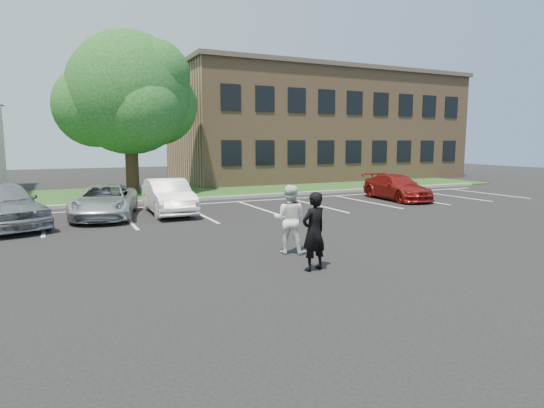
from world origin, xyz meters
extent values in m
plane|color=black|center=(0.00, 0.00, 0.00)|extent=(90.00, 90.00, 0.00)
cube|color=gray|center=(0.00, 12.00, 0.07)|extent=(40.00, 0.30, 0.15)
cube|color=#284F19|center=(0.00, 16.00, 0.04)|extent=(44.00, 8.00, 0.08)
cube|color=silver|center=(-5.60, 8.00, 0.01)|extent=(0.12, 5.20, 0.01)
cube|color=silver|center=(-2.80, 8.00, 0.01)|extent=(0.12, 5.20, 0.01)
cube|color=silver|center=(0.00, 8.00, 0.01)|extent=(0.12, 5.20, 0.01)
cube|color=silver|center=(2.80, 8.00, 0.01)|extent=(0.12, 5.20, 0.01)
cube|color=silver|center=(5.60, 8.00, 0.01)|extent=(0.12, 5.20, 0.01)
cube|color=silver|center=(8.40, 8.00, 0.01)|extent=(0.12, 5.20, 0.01)
cube|color=silver|center=(11.20, 8.00, 0.01)|extent=(0.12, 5.20, 0.01)
cube|color=silver|center=(14.00, 8.00, 0.01)|extent=(0.12, 5.20, 0.01)
cube|color=silver|center=(16.80, 8.00, 0.01)|extent=(0.12, 5.20, 0.01)
cube|color=silver|center=(1.40, 10.70, 0.01)|extent=(34.00, 0.12, 0.01)
cube|color=#8C684B|center=(14.00, 22.00, 4.00)|extent=(22.00, 10.00, 8.00)
cube|color=#50443C|center=(14.00, 22.00, 8.15)|extent=(22.40, 10.40, 0.30)
cube|color=black|center=(4.80, 16.97, 2.20)|extent=(1.30, 0.06, 1.60)
cube|color=black|center=(4.80, 16.97, 5.60)|extent=(1.30, 0.06, 1.60)
cube|color=black|center=(7.10, 16.97, 2.20)|extent=(1.30, 0.06, 1.60)
cube|color=black|center=(7.10, 16.97, 5.60)|extent=(1.30, 0.06, 1.60)
cube|color=black|center=(9.40, 16.97, 2.20)|extent=(1.30, 0.06, 1.60)
cube|color=black|center=(9.40, 16.97, 5.60)|extent=(1.30, 0.06, 1.60)
cube|color=black|center=(11.70, 16.97, 2.20)|extent=(1.30, 0.06, 1.60)
cube|color=black|center=(11.70, 16.97, 5.60)|extent=(1.30, 0.06, 1.60)
cube|color=black|center=(14.00, 16.97, 2.20)|extent=(1.30, 0.06, 1.60)
cube|color=black|center=(14.00, 16.97, 5.60)|extent=(1.30, 0.06, 1.60)
cube|color=black|center=(16.30, 16.97, 2.20)|extent=(1.30, 0.06, 1.60)
cube|color=black|center=(16.30, 16.97, 5.60)|extent=(1.30, 0.06, 1.60)
cube|color=black|center=(18.60, 16.97, 2.20)|extent=(1.30, 0.06, 1.60)
cube|color=black|center=(18.60, 16.97, 5.60)|extent=(1.30, 0.06, 1.60)
cube|color=black|center=(20.90, 16.97, 2.20)|extent=(1.30, 0.06, 1.60)
cube|color=black|center=(20.90, 16.97, 5.60)|extent=(1.30, 0.06, 1.60)
cube|color=black|center=(23.20, 16.97, 2.20)|extent=(1.30, 0.06, 1.60)
cube|color=black|center=(23.20, 16.97, 5.60)|extent=(1.30, 0.06, 1.60)
cylinder|color=black|center=(-1.31, 16.24, 1.60)|extent=(0.70, 0.70, 3.20)
sphere|color=#104115|center=(-1.31, 16.24, 5.50)|extent=(6.60, 6.60, 6.60)
sphere|color=#104115|center=(0.29, 16.94, 5.00)|extent=(4.60, 4.60, 4.60)
sphere|color=#104115|center=(-3.01, 16.64, 4.80)|extent=(4.40, 4.40, 4.40)
sphere|color=#104115|center=(-0.91, 14.74, 4.60)|extent=(4.00, 4.00, 4.00)
sphere|color=#104115|center=(-1.91, 17.84, 5.80)|extent=(4.20, 4.20, 4.20)
sphere|color=#104115|center=(-0.11, 15.34, 6.40)|extent=(3.80, 3.80, 3.80)
imported|color=black|center=(0.02, -1.14, 0.89)|extent=(0.73, 0.56, 1.78)
imported|color=white|center=(0.27, 0.51, 0.89)|extent=(1.10, 1.06, 1.79)
imported|color=#A3A3A8|center=(-6.84, 7.74, 0.80)|extent=(3.50, 5.08, 1.60)
imported|color=silver|center=(-3.49, 8.52, 0.64)|extent=(3.11, 4.93, 1.27)
imported|color=white|center=(-1.09, 8.46, 0.70)|extent=(1.55, 4.28, 1.40)
imported|color=maroon|center=(10.28, 8.02, 0.62)|extent=(2.10, 4.43, 1.25)
camera|label=1|loc=(-5.12, -9.76, 2.88)|focal=30.00mm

